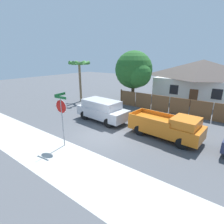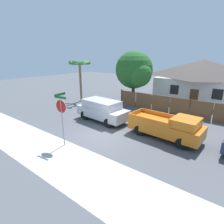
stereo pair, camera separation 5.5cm
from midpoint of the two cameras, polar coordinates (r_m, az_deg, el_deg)
ground_plane at (r=12.69m, az=-3.11°, el=-7.92°), size 80.00×80.00×0.00m
sidewalk_strip at (r=10.54m, az=-16.18°, el=-14.38°), size 36.00×3.20×0.01m
wooden_fence at (r=18.24m, az=21.19°, el=1.71°), size 13.69×0.12×1.77m
house at (r=24.34m, az=27.19°, el=9.13°), size 10.73×6.32×5.14m
oak_tree at (r=21.25m, az=7.60°, el=13.17°), size 4.62×4.40×6.17m
palm_tree at (r=22.22m, az=-10.42°, el=14.27°), size 2.48×2.68×4.99m
red_suv at (r=15.37m, az=-3.08°, el=0.76°), size 4.88×2.27×1.86m
orange_pickup at (r=12.66m, az=17.74°, el=-4.56°), size 5.07×2.26×1.75m
stop_sign at (r=11.03m, az=-16.05°, el=0.45°), size 0.93×0.84×3.42m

